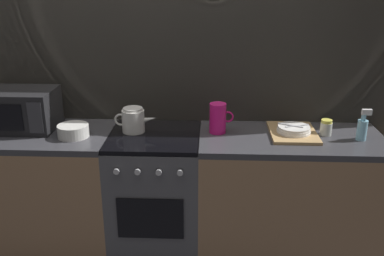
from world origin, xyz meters
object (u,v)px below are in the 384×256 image
at_px(microwave, 21,110).
at_px(pitcher, 218,118).
at_px(stove_unit, 156,195).
at_px(mixing_bowl, 73,131).
at_px(dish_pile, 293,131).
at_px(kettle, 133,120).
at_px(spice_jar, 326,128).
at_px(spray_bottle, 362,128).

distance_m(microwave, pitcher, 1.33).
height_order(stove_unit, pitcher, pitcher).
relative_size(microwave, mixing_bowl, 2.30).
bearing_deg(dish_pile, kettle, 179.58).
relative_size(dish_pile, spice_jar, 3.81).
relative_size(kettle, dish_pile, 0.71).
xyz_separation_m(dish_pile, spice_jar, (0.21, 0.00, 0.03)).
bearing_deg(dish_pile, mixing_bowl, -175.83).
bearing_deg(pitcher, spray_bottle, -5.79).
distance_m(microwave, spice_jar, 2.04).
xyz_separation_m(mixing_bowl, pitcher, (0.94, 0.12, 0.06)).
xyz_separation_m(pitcher, spray_bottle, (0.91, -0.09, -0.02)).
relative_size(microwave, kettle, 1.62).
bearing_deg(mixing_bowl, stove_unit, 6.62).
height_order(pitcher, spice_jar, pitcher).
xyz_separation_m(mixing_bowl, dish_pile, (1.43, 0.10, -0.02)).
distance_m(kettle, dish_pile, 1.06).
xyz_separation_m(stove_unit, mixing_bowl, (-0.52, -0.06, 0.49)).
distance_m(mixing_bowl, pitcher, 0.95).
relative_size(pitcher, spice_jar, 1.90).
distance_m(microwave, kettle, 0.77).
relative_size(microwave, dish_pile, 1.15).
bearing_deg(microwave, mixing_bowl, -19.50).
xyz_separation_m(pitcher, spice_jar, (0.71, -0.02, -0.05)).
bearing_deg(mixing_bowl, microwave, 160.50).
bearing_deg(pitcher, kettle, -178.95).
xyz_separation_m(stove_unit, spice_jar, (1.12, 0.05, 0.50)).
height_order(kettle, spray_bottle, spray_bottle).
distance_m(dish_pile, spice_jar, 0.21).
relative_size(kettle, mixing_bowl, 1.42).
bearing_deg(microwave, pitcher, -0.71).
bearing_deg(mixing_bowl, spray_bottle, 0.93).
xyz_separation_m(stove_unit, kettle, (-0.14, 0.05, 0.53)).
height_order(kettle, dish_pile, kettle).
relative_size(stove_unit, microwave, 1.96).
relative_size(stove_unit, spray_bottle, 4.43).
distance_m(mixing_bowl, spice_jar, 1.64).
height_order(mixing_bowl, pitcher, pitcher).
distance_m(stove_unit, mixing_bowl, 0.72).
distance_m(microwave, spray_bottle, 2.24).
distance_m(dish_pile, spray_bottle, 0.43).
bearing_deg(kettle, dish_pile, -0.42).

